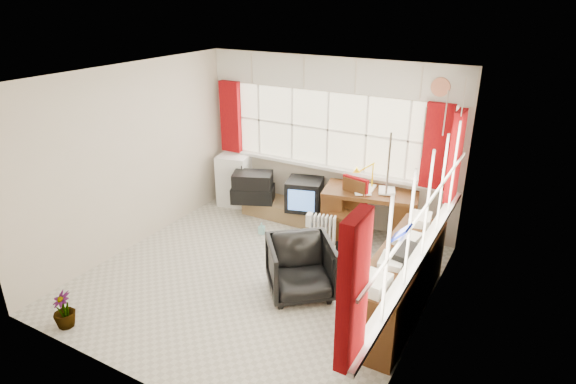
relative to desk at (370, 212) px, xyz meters
name	(u,v)px	position (x,y,z in m)	size (l,w,h in m)	color
ground	(258,278)	(-0.83, -1.69, -0.42)	(4.00, 4.00, 0.00)	beige
room_walls	(255,166)	(-0.83, -1.69, 1.08)	(4.00, 4.00, 4.00)	beige
window_back	(326,163)	(-0.83, 0.26, 0.53)	(3.70, 0.12, 3.60)	beige
window_right	(419,250)	(1.12, -1.69, 0.53)	(0.12, 3.70, 3.60)	beige
curtains	(361,159)	(0.10, -0.76, 1.04)	(3.83, 3.83, 1.15)	#900907
overhead_cabinets	(371,93)	(0.15, -0.71, 1.83)	(3.98, 3.98, 0.48)	beige
desk	(370,212)	(0.00, 0.00, 0.00)	(1.41, 0.90, 0.79)	#482B11
desk_lamp	(373,170)	(-0.03, 0.09, 0.61)	(0.16, 0.14, 0.39)	yellow
task_chair	(350,210)	(-0.20, -0.26, 0.10)	(0.48, 0.51, 0.98)	black
office_chair	(301,268)	(-0.21, -1.70, -0.07)	(0.73, 0.76, 0.69)	black
radiator	(322,237)	(-0.43, -0.66, -0.20)	(0.38, 0.21, 0.54)	white
credenza	(399,281)	(0.90, -1.49, -0.03)	(0.50, 2.00, 0.85)	#482B11
file_tray	(408,255)	(0.99, -1.61, 0.40)	(0.30, 0.38, 0.13)	black
tv_bench	(287,210)	(-1.38, 0.03, -0.29)	(1.40, 0.50, 0.25)	#8A6545
crt_tv	(304,195)	(-1.04, -0.03, 0.07)	(0.63, 0.60, 0.47)	black
hifi_stack	(253,187)	(-1.89, -0.15, 0.06)	(0.77, 0.64, 0.47)	black
mini_fridge	(235,179)	(-2.42, 0.11, 0.01)	(0.60, 0.60, 0.85)	white
spray_bottle_a	(274,245)	(-0.96, -1.06, -0.28)	(0.11, 0.11, 0.28)	white
spray_bottle_b	(262,228)	(-1.43, -0.64, -0.33)	(0.08, 0.08, 0.18)	#8FD5D2
flower_vase	(64,310)	(-2.11, -3.49, -0.21)	(0.23, 0.23, 0.41)	black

